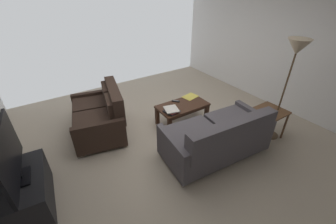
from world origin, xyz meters
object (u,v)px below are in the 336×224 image
at_px(loveseat_near, 101,115).
at_px(coffee_table, 182,108).
at_px(end_table, 270,115).
at_px(flat_tv, 9,156).
at_px(tv_stand, 28,193).
at_px(tv_remote, 176,101).
at_px(loose_magazine, 190,97).
at_px(sofa_main, 218,137).
at_px(floor_lamp, 295,55).
at_px(book_stack, 172,110).

relative_size(loveseat_near, coffee_table, 1.46).
xyz_separation_m(end_table, flat_tv, (3.81, -0.71, 0.40)).
relative_size(tv_stand, tv_remote, 6.75).
bearing_deg(loose_magazine, tv_stand, 91.77).
bearing_deg(sofa_main, loveseat_near, -50.63).
bearing_deg(flat_tv, loose_magazine, -167.37).
bearing_deg(loose_magazine, floor_lamp, -161.76).
relative_size(tv_stand, book_stack, 2.99).
bearing_deg(book_stack, tv_stand, 9.45).
distance_m(end_table, book_stack, 1.77).
distance_m(flat_tv, loose_magazine, 3.22).
bearing_deg(floor_lamp, flat_tv, -11.07).
relative_size(coffee_table, floor_lamp, 0.56).
distance_m(sofa_main, flat_tv, 2.79).
distance_m(sofa_main, loveseat_near, 2.18).
height_order(end_table, floor_lamp, floor_lamp).
bearing_deg(coffee_table, tv_remote, -78.40).
bearing_deg(book_stack, sofa_main, 103.69).
height_order(tv_stand, flat_tv, flat_tv).
relative_size(loveseat_near, flat_tv, 1.36).
height_order(loveseat_near, floor_lamp, floor_lamp).
relative_size(floor_lamp, flat_tv, 1.67).
distance_m(floor_lamp, tv_stand, 4.21).
xyz_separation_m(flat_tv, tv_remote, (-2.73, -0.69, -0.44)).
xyz_separation_m(sofa_main, tv_remote, (-0.05, -1.27, 0.07)).
relative_size(tv_remote, loose_magazine, 0.48).
xyz_separation_m(sofa_main, tv_stand, (2.68, -0.58, -0.11)).
xyz_separation_m(tv_remote, loose_magazine, (-0.38, -0.01, -0.01)).
bearing_deg(tv_stand, flat_tv, -129.27).
bearing_deg(loose_magazine, end_table, -164.60).
distance_m(sofa_main, loose_magazine, 1.35).
bearing_deg(flat_tv, floor_lamp, 168.93).
xyz_separation_m(sofa_main, coffee_table, (-0.09, -1.09, -0.01)).
bearing_deg(book_stack, tv_remote, -135.88).
bearing_deg(end_table, book_stack, -39.15).
distance_m(end_table, tv_stand, 3.88).
xyz_separation_m(tv_stand, tv_remote, (-2.73, -0.69, 0.18)).
relative_size(loveseat_near, end_table, 2.57).
distance_m(coffee_table, tv_stand, 2.82).
bearing_deg(end_table, tv_remote, -52.45).
bearing_deg(floor_lamp, tv_remote, -50.60).
distance_m(floor_lamp, book_stack, 2.19).
height_order(loveseat_near, tv_remote, loveseat_near).
height_order(book_stack, tv_remote, book_stack).
height_order(floor_lamp, book_stack, floor_lamp).
bearing_deg(tv_remote, coffee_table, 101.60).
height_order(end_table, flat_tv, flat_tv).
relative_size(end_table, tv_remote, 3.88).
bearing_deg(book_stack, floor_lamp, 141.80).
bearing_deg(coffee_table, loveseat_near, -21.99).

